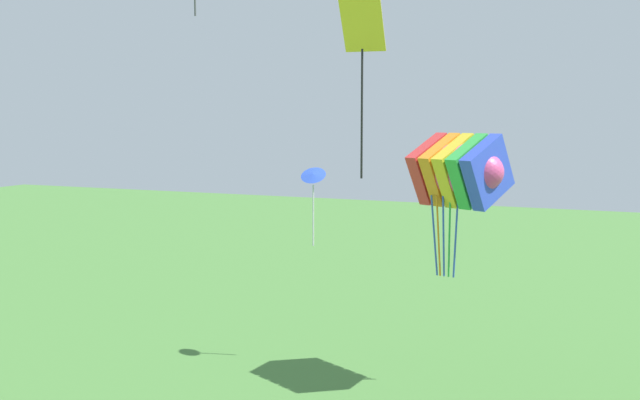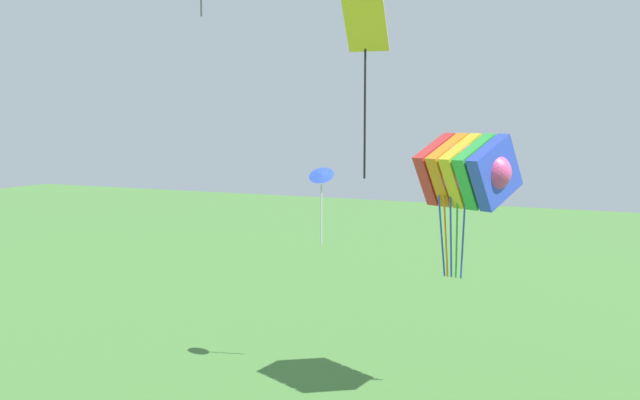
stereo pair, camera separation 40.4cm
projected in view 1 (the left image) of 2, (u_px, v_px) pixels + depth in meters
name	position (u px, v px, depth m)	size (l,w,h in m)	color
kite_rainbow_parafoil	(459.00, 171.00, 20.55)	(3.48, 3.13, 4.20)	#E54C8C
kite_yellow_diamond	(362.00, 46.00, 15.78)	(1.00, 0.81, 3.95)	yellow
kite_blue_delta	(313.00, 179.00, 22.69)	(0.89, 0.80, 2.56)	blue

